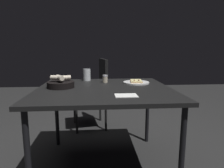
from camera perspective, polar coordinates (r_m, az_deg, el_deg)
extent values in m
plane|color=#272727|center=(1.97, -2.11, -22.73)|extent=(8.00, 8.00, 0.00)
cube|color=black|center=(1.69, -2.27, -1.64)|extent=(1.14, 1.04, 0.03)
cylinder|color=black|center=(1.46, -23.18, -20.04)|extent=(0.04, 0.04, 0.71)
cylinder|color=black|center=(1.50, 19.64, -18.89)|extent=(0.04, 0.04, 0.71)
cylinder|color=black|center=(2.28, -15.75, -8.53)|extent=(0.04, 0.04, 0.71)
cylinder|color=black|center=(2.30, 10.25, -8.08)|extent=(0.04, 0.04, 0.71)
cylinder|color=white|center=(1.93, 7.03, 0.43)|extent=(0.25, 0.25, 0.01)
cube|color=tan|center=(1.92, 7.04, 0.78)|extent=(0.13, 0.18, 0.01)
cube|color=beige|center=(1.92, 7.05, 1.02)|extent=(0.12, 0.16, 0.01)
sphere|color=brown|center=(1.89, 7.75, 0.96)|extent=(0.02, 0.02, 0.02)
sphere|color=brown|center=(1.91, 7.80, 1.05)|extent=(0.02, 0.02, 0.02)
sphere|color=brown|center=(1.90, 6.50, 1.04)|extent=(0.02, 0.02, 0.02)
cylinder|color=black|center=(1.75, -14.65, -0.17)|extent=(0.23, 0.23, 0.05)
cylinder|color=beige|center=(1.75, -13.77, 1.79)|extent=(0.12, 0.07, 0.04)
cylinder|color=beige|center=(1.73, -15.79, 1.77)|extent=(0.11, 0.07, 0.04)
cylinder|color=beige|center=(1.71, -14.93, 1.79)|extent=(0.09, 0.12, 0.04)
cylinder|color=#A01614|center=(1.73, -13.03, -0.41)|extent=(0.06, 0.06, 0.03)
cylinder|color=silver|center=(2.09, -7.33, 2.69)|extent=(0.08, 0.08, 0.12)
cylinder|color=#B67E22|center=(2.09, -7.31, 1.67)|extent=(0.07, 0.07, 0.04)
cylinder|color=#BFB299|center=(1.95, -2.02, 1.32)|extent=(0.05, 0.05, 0.06)
cylinder|color=maroon|center=(1.95, -2.02, 0.94)|extent=(0.04, 0.04, 0.03)
cylinder|color=#B7B7BC|center=(1.95, -2.03, 2.42)|extent=(0.05, 0.05, 0.01)
cube|color=white|center=(1.41, 4.11, -3.34)|extent=(0.16, 0.12, 0.00)
cube|color=black|center=(2.69, -6.67, -3.63)|extent=(0.51, 0.51, 0.04)
cube|color=black|center=(2.68, -2.55, 2.09)|extent=(0.11, 0.42, 0.49)
cylinder|color=black|center=(2.92, -10.83, -7.24)|extent=(0.03, 0.03, 0.41)
cylinder|color=black|center=(2.56, -10.25, -9.73)|extent=(0.03, 0.03, 0.41)
cylinder|color=black|center=(2.96, -3.43, -6.80)|extent=(0.03, 0.03, 0.41)
cylinder|color=black|center=(2.61, -1.80, -9.17)|extent=(0.03, 0.03, 0.41)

